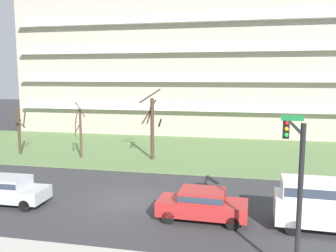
{
  "coord_description": "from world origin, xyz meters",
  "views": [
    {
      "loc": [
        6.42,
        -19.07,
        7.1
      ],
      "look_at": [
        1.11,
        6.0,
        3.55
      ],
      "focal_mm": 38.58,
      "sensor_mm": 36.0,
      "label": 1
    }
  ],
  "objects_px": {
    "tree_left": "(80,131)",
    "van_white_center_right": "(334,202)",
    "tree_far_left": "(19,130)",
    "traffic_signal_mast": "(294,161)",
    "sedan_red_near_left": "(202,203)",
    "sedan_silver_center_left": "(8,189)",
    "tree_center": "(152,125)"
  },
  "relations": [
    {
      "from": "tree_left",
      "to": "van_white_center_right",
      "type": "bearing_deg",
      "value": -32.36
    },
    {
      "from": "tree_far_left",
      "to": "traffic_signal_mast",
      "type": "relative_size",
      "value": 0.75
    },
    {
      "from": "sedan_red_near_left",
      "to": "traffic_signal_mast",
      "type": "bearing_deg",
      "value": -33.68
    },
    {
      "from": "van_white_center_right",
      "to": "traffic_signal_mast",
      "type": "height_order",
      "value": "traffic_signal_mast"
    },
    {
      "from": "tree_far_left",
      "to": "van_white_center_right",
      "type": "bearing_deg",
      "value": -25.84
    },
    {
      "from": "sedan_silver_center_left",
      "to": "traffic_signal_mast",
      "type": "bearing_deg",
      "value": -11.2
    },
    {
      "from": "tree_left",
      "to": "sedan_silver_center_left",
      "type": "xyz_separation_m",
      "value": [
        1.02,
        -11.33,
        -1.55
      ]
    },
    {
      "from": "tree_center",
      "to": "tree_far_left",
      "type": "bearing_deg",
      "value": -177.1
    },
    {
      "from": "traffic_signal_mast",
      "to": "tree_far_left",
      "type": "bearing_deg",
      "value": 146.7
    },
    {
      "from": "tree_far_left",
      "to": "sedan_red_near_left",
      "type": "relative_size",
      "value": 0.94
    },
    {
      "from": "tree_far_left",
      "to": "tree_left",
      "type": "relative_size",
      "value": 0.84
    },
    {
      "from": "tree_far_left",
      "to": "tree_left",
      "type": "xyz_separation_m",
      "value": [
        6.08,
        -0.28,
        0.12
      ]
    },
    {
      "from": "tree_far_left",
      "to": "traffic_signal_mast",
      "type": "height_order",
      "value": "traffic_signal_mast"
    },
    {
      "from": "tree_far_left",
      "to": "sedan_red_near_left",
      "type": "bearing_deg",
      "value": -32.9
    },
    {
      "from": "sedan_silver_center_left",
      "to": "traffic_signal_mast",
      "type": "distance_m",
      "value": 15.2
    },
    {
      "from": "sedan_red_near_left",
      "to": "tree_left",
      "type": "bearing_deg",
      "value": 137.73
    },
    {
      "from": "tree_left",
      "to": "sedan_red_near_left",
      "type": "height_order",
      "value": "tree_left"
    },
    {
      "from": "sedan_silver_center_left",
      "to": "traffic_signal_mast",
      "type": "xyz_separation_m",
      "value": [
        14.67,
        -2.69,
        2.97
      ]
    },
    {
      "from": "sedan_red_near_left",
      "to": "van_white_center_right",
      "type": "bearing_deg",
      "value": 1.42
    },
    {
      "from": "sedan_red_near_left",
      "to": "van_white_center_right",
      "type": "relative_size",
      "value": 0.84
    },
    {
      "from": "van_white_center_right",
      "to": "traffic_signal_mast",
      "type": "bearing_deg",
      "value": -127.29
    },
    {
      "from": "traffic_signal_mast",
      "to": "van_white_center_right",
      "type": "bearing_deg",
      "value": 50.77
    },
    {
      "from": "tree_center",
      "to": "traffic_signal_mast",
      "type": "relative_size",
      "value": 1.09
    },
    {
      "from": "tree_far_left",
      "to": "sedan_silver_center_left",
      "type": "height_order",
      "value": "tree_far_left"
    },
    {
      "from": "tree_center",
      "to": "sedan_silver_center_left",
      "type": "height_order",
      "value": "tree_center"
    },
    {
      "from": "tree_center",
      "to": "traffic_signal_mast",
      "type": "xyz_separation_m",
      "value": [
        9.53,
        -14.92,
        0.85
      ]
    },
    {
      "from": "sedan_red_near_left",
      "to": "tree_center",
      "type": "bearing_deg",
      "value": 116.41
    },
    {
      "from": "tree_center",
      "to": "sedan_red_near_left",
      "type": "bearing_deg",
      "value": -65.02
    },
    {
      "from": "tree_center",
      "to": "sedan_red_near_left",
      "type": "xyz_separation_m",
      "value": [
        5.7,
        -12.23,
        -2.12
      ]
    },
    {
      "from": "tree_center",
      "to": "sedan_red_near_left",
      "type": "distance_m",
      "value": 13.66
    },
    {
      "from": "tree_far_left",
      "to": "van_white_center_right",
      "type": "relative_size",
      "value": 0.8
    },
    {
      "from": "sedan_red_near_left",
      "to": "traffic_signal_mast",
      "type": "relative_size",
      "value": 0.8
    }
  ]
}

